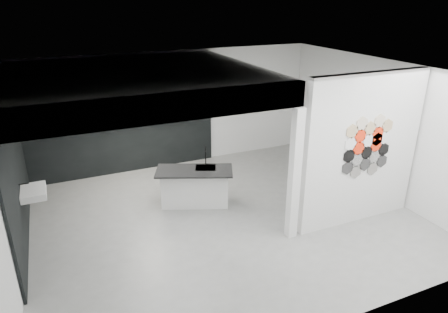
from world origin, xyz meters
TOP-DOWN VIEW (x-y plane):
  - floor at (0.00, 0.00)m, footprint 7.00×6.00m
  - partition_panel at (2.23, -1.00)m, footprint 2.45×0.15m
  - bay_clad_back at (-1.30, 2.97)m, footprint 4.40×0.04m
  - bay_clad_left at (-3.47, 1.00)m, footprint 0.04×4.00m
  - bulkhead at (-1.30, 1.00)m, footprint 4.40×4.00m
  - corner_column at (0.82, -1.00)m, footprint 0.16×0.16m
  - fascia_beam at (-1.30, -0.92)m, footprint 4.40×0.16m
  - wall_basin at (-3.24, 0.80)m, footprint 0.40×0.60m
  - display_shelf at (-1.20, 2.87)m, footprint 3.00×0.15m
  - kitchen_island at (-0.34, 0.76)m, footprint 1.63×1.18m
  - stockpot at (-2.07, 2.87)m, footprint 0.22×0.22m
  - kettle at (-0.05, 2.87)m, footprint 0.21×0.21m
  - glass_bowl at (0.15, 2.87)m, footprint 0.15×0.15m
  - glass_vase at (0.15, 2.87)m, footprint 0.10×0.10m
  - bottle_dark at (-1.41, 2.87)m, footprint 0.07×0.07m
  - utensil_cup at (-2.15, 2.87)m, footprint 0.09×0.09m
  - hex_tile_cluster at (2.26, -1.09)m, footprint 1.04×0.02m

SIDE VIEW (x-z plane):
  - floor at x=0.00m, z-range -0.01..0.00m
  - kitchen_island at x=-0.34m, z-range -0.20..1.01m
  - wall_basin at x=-3.24m, z-range 0.79..0.91m
  - bay_clad_back at x=-1.30m, z-range 0.00..2.35m
  - bay_clad_left at x=-3.47m, z-range 0.00..2.35m
  - corner_column at x=0.82m, z-range 0.00..2.35m
  - display_shelf at x=-1.20m, z-range 1.28..1.32m
  - glass_bowl at x=0.15m, z-range 1.32..1.41m
  - utensil_cup at x=-2.15m, z-range 1.32..1.42m
  - glass_vase at x=0.15m, z-range 1.32..1.45m
  - kettle at x=-0.05m, z-range 1.32..1.46m
  - bottle_dark at x=-1.41m, z-range 1.32..1.48m
  - partition_panel at x=2.23m, z-range 0.00..2.80m
  - stockpot at x=-2.07m, z-range 1.32..1.49m
  - hex_tile_cluster at x=2.26m, z-range 0.92..2.09m
  - bulkhead at x=-1.30m, z-range 2.35..2.75m
  - fascia_beam at x=-1.30m, z-range 2.35..2.75m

